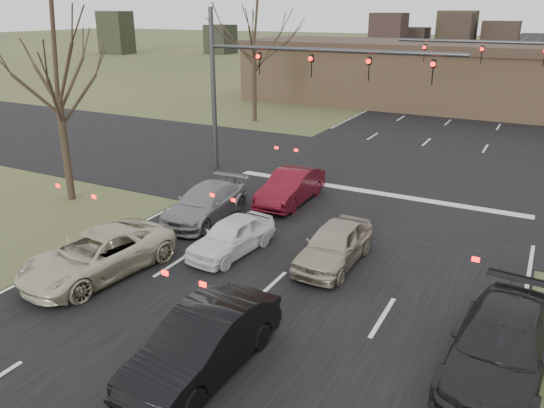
% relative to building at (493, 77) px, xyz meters
% --- Properties ---
extents(ground, '(360.00, 360.00, 0.00)m').
position_rel_building_xyz_m(ground, '(-2.00, -38.00, -2.67)').
color(ground, '#404927').
rests_on(ground, ground).
extents(road_main, '(14.00, 300.00, 0.02)m').
position_rel_building_xyz_m(road_main, '(-2.00, 22.00, -2.66)').
color(road_main, black).
rests_on(road_main, ground).
extents(road_cross, '(200.00, 14.00, 0.02)m').
position_rel_building_xyz_m(road_cross, '(-2.00, -23.00, -2.65)').
color(road_cross, black).
rests_on(road_cross, ground).
extents(building, '(42.40, 10.40, 5.30)m').
position_rel_building_xyz_m(building, '(0.00, 0.00, 0.00)').
color(building, '#886649').
rests_on(building, ground).
extents(mast_arm_near, '(12.12, 0.24, 8.00)m').
position_rel_building_xyz_m(mast_arm_near, '(-7.23, -25.00, 2.41)').
color(mast_arm_near, '#383A3D').
rests_on(mast_arm_near, ground).
extents(tree_left_near, '(5.10, 5.10, 8.50)m').
position_rel_building_xyz_m(tree_left_near, '(-13.50, -32.00, 3.90)').
color(tree_left_near, black).
rests_on(tree_left_near, ground).
extents(tree_left_far, '(5.70, 5.70, 9.50)m').
position_rel_building_xyz_m(tree_left_far, '(-15.00, -13.00, 4.68)').
color(tree_left_far, black).
rests_on(tree_left_far, ground).
extents(car_silver_suv, '(2.97, 5.29, 1.40)m').
position_rel_building_xyz_m(car_silver_suv, '(-7.15, -36.71, -1.97)').
color(car_silver_suv, beige).
rests_on(car_silver_suv, ground).
extents(car_white_sedan, '(1.85, 3.80, 1.25)m').
position_rel_building_xyz_m(car_white_sedan, '(-4.30, -33.40, -2.04)').
color(car_white_sedan, white).
rests_on(car_white_sedan, ground).
extents(car_black_hatch, '(1.73, 4.61, 1.50)m').
position_rel_building_xyz_m(car_black_hatch, '(-1.50, -39.10, -1.91)').
color(car_black_hatch, black).
rests_on(car_black_hatch, ground).
extents(car_charcoal_sedan, '(2.43, 5.17, 1.46)m').
position_rel_building_xyz_m(car_charcoal_sedan, '(4.50, -36.01, -1.94)').
color(car_charcoal_sedan, black).
rests_on(car_charcoal_sedan, ground).
extents(car_grey_ahead, '(2.11, 4.68, 1.33)m').
position_rel_building_xyz_m(car_grey_ahead, '(-6.89, -31.21, -2.00)').
color(car_grey_ahead, gray).
rests_on(car_grey_ahead, ground).
extents(car_red_ahead, '(1.54, 4.31, 1.42)m').
position_rel_building_xyz_m(car_red_ahead, '(-4.74, -27.90, -1.96)').
color(car_red_ahead, '#550C18').
rests_on(car_red_ahead, ground).
extents(car_silver_ahead, '(1.65, 4.04, 1.37)m').
position_rel_building_xyz_m(car_silver_ahead, '(-0.90, -32.54, -1.98)').
color(car_silver_ahead, '#AA9D89').
rests_on(car_silver_ahead, ground).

